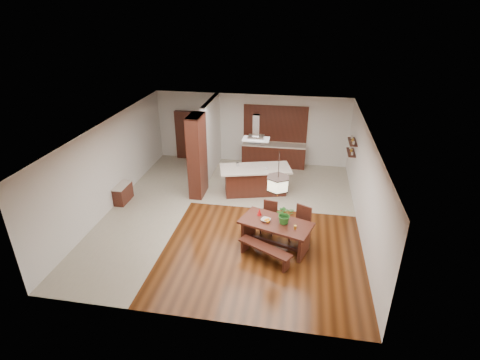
% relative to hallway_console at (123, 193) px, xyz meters
% --- Properties ---
extents(room_shell, '(9.00, 9.04, 2.92)m').
position_rel_hallway_console_xyz_m(room_shell, '(3.81, -0.20, 1.75)').
color(room_shell, '#3D1D0B').
rests_on(room_shell, ground).
extents(tile_hallway, '(2.50, 9.00, 0.01)m').
position_rel_hallway_console_xyz_m(tile_hallway, '(1.06, -0.20, -0.31)').
color(tile_hallway, '#BCB39D').
rests_on(tile_hallway, ground).
extents(tile_kitchen, '(5.50, 4.00, 0.01)m').
position_rel_hallway_console_xyz_m(tile_kitchen, '(5.06, 2.30, -0.31)').
color(tile_kitchen, '#BCB39D').
rests_on(tile_kitchen, ground).
extents(soffit_band, '(8.00, 9.00, 0.02)m').
position_rel_hallway_console_xyz_m(soffit_band, '(3.81, -0.20, 2.57)').
color(soffit_band, '#442411').
rests_on(soffit_band, room_shell).
extents(partition_pier, '(0.45, 1.00, 2.90)m').
position_rel_hallway_console_xyz_m(partition_pier, '(2.41, 1.00, 1.14)').
color(partition_pier, black).
rests_on(partition_pier, ground).
extents(partition_stub, '(0.18, 2.40, 2.90)m').
position_rel_hallway_console_xyz_m(partition_stub, '(2.41, 3.10, 1.14)').
color(partition_stub, silver).
rests_on(partition_stub, ground).
extents(hallway_console, '(0.37, 0.88, 0.63)m').
position_rel_hallway_console_xyz_m(hallway_console, '(0.00, 0.00, 0.00)').
color(hallway_console, black).
rests_on(hallway_console, ground).
extents(hallway_doorway, '(1.10, 0.20, 2.10)m').
position_rel_hallway_console_xyz_m(hallway_doorway, '(1.11, 4.20, 0.74)').
color(hallway_doorway, black).
rests_on(hallway_doorway, ground).
extents(rear_counter, '(2.60, 0.62, 0.95)m').
position_rel_hallway_console_xyz_m(rear_counter, '(4.81, 4.00, 0.16)').
color(rear_counter, black).
rests_on(rear_counter, ground).
extents(kitchen_window, '(2.60, 0.08, 1.50)m').
position_rel_hallway_console_xyz_m(kitchen_window, '(4.81, 4.26, 1.44)').
color(kitchen_window, '#96602D').
rests_on(kitchen_window, room_shell).
extents(shelf_lower, '(0.26, 0.90, 0.04)m').
position_rel_hallway_console_xyz_m(shelf_lower, '(7.68, 2.40, 1.08)').
color(shelf_lower, black).
rests_on(shelf_lower, room_shell).
extents(shelf_upper, '(0.26, 0.90, 0.04)m').
position_rel_hallway_console_xyz_m(shelf_upper, '(7.68, 2.40, 1.49)').
color(shelf_upper, black).
rests_on(shelf_upper, room_shell).
extents(dining_table, '(2.14, 1.53, 0.81)m').
position_rel_hallway_console_xyz_m(dining_table, '(5.38, -1.75, 0.28)').
color(dining_table, black).
rests_on(dining_table, ground).
extents(dining_bench, '(1.50, 1.03, 0.43)m').
position_rel_hallway_console_xyz_m(dining_bench, '(5.16, -2.41, -0.10)').
color(dining_bench, black).
rests_on(dining_bench, ground).
extents(dining_chair_left, '(0.50, 0.50, 0.97)m').
position_rel_hallway_console_xyz_m(dining_chair_left, '(5.11, -1.04, 0.17)').
color(dining_chair_left, black).
rests_on(dining_chair_left, ground).
extents(dining_chair_right, '(0.63, 0.63, 1.06)m').
position_rel_hallway_console_xyz_m(dining_chair_right, '(6.02, -1.34, 0.22)').
color(dining_chair_right, black).
rests_on(dining_chair_right, ground).
extents(pendant_lantern, '(0.64, 0.64, 1.31)m').
position_rel_hallway_console_xyz_m(pendant_lantern, '(5.38, -1.75, 1.93)').
color(pendant_lantern, beige).
rests_on(pendant_lantern, room_shell).
extents(foliage_plant, '(0.55, 0.50, 0.54)m').
position_rel_hallway_console_xyz_m(foliage_plant, '(5.61, -1.75, 0.76)').
color(foliage_plant, '#2A6F25').
rests_on(foliage_plant, dining_table).
extents(fruit_bowl, '(0.32, 0.32, 0.06)m').
position_rel_hallway_console_xyz_m(fruit_bowl, '(5.09, -1.73, 0.52)').
color(fruit_bowl, beige).
rests_on(fruit_bowl, dining_table).
extents(napkin_cone, '(0.17, 0.17, 0.20)m').
position_rel_hallway_console_xyz_m(napkin_cone, '(4.88, -1.45, 0.59)').
color(napkin_cone, red).
rests_on(napkin_cone, dining_table).
extents(gold_ornament, '(0.08, 0.08, 0.11)m').
position_rel_hallway_console_xyz_m(gold_ornament, '(5.91, -2.00, 0.54)').
color(gold_ornament, gold).
rests_on(gold_ornament, dining_table).
extents(kitchen_island, '(2.64, 1.67, 1.01)m').
position_rel_hallway_console_xyz_m(kitchen_island, '(4.39, 1.39, 0.20)').
color(kitchen_island, black).
rests_on(kitchen_island, ground).
extents(range_hood, '(0.90, 0.55, 0.87)m').
position_rel_hallway_console_xyz_m(range_hood, '(4.39, 1.40, 2.15)').
color(range_hood, silver).
rests_on(range_hood, room_shell).
extents(island_cup, '(0.12, 0.12, 0.09)m').
position_rel_hallway_console_xyz_m(island_cup, '(4.78, 1.27, 0.74)').
color(island_cup, white).
rests_on(island_cup, kitchen_island).
extents(microwave, '(0.51, 0.38, 0.27)m').
position_rel_hallway_console_xyz_m(microwave, '(4.01, 4.04, 0.77)').
color(microwave, silver).
rests_on(microwave, rear_counter).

